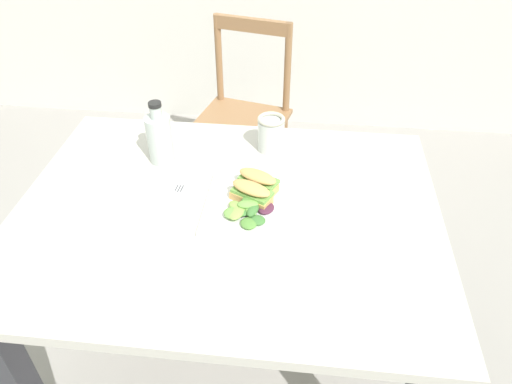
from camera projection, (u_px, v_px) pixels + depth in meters
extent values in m
plane|color=gray|center=(203.00, 370.00, 1.74)|extent=(9.38, 9.38, 0.00)
cube|color=#BCB7AD|center=(227.00, 213.00, 1.31)|extent=(1.15, 0.88, 0.03)
cube|color=#2D2D33|center=(118.00, 213.00, 1.87)|extent=(0.07, 0.07, 0.71)
cube|color=#2D2D33|center=(380.00, 233.00, 1.78)|extent=(0.07, 0.07, 0.71)
cylinder|color=#8E6642|center=(195.00, 175.00, 2.30)|extent=(0.03, 0.03, 0.43)
cylinder|color=#8E6642|center=(262.00, 190.00, 2.21)|extent=(0.03, 0.03, 0.43)
cylinder|color=#8E6642|center=(222.00, 140.00, 2.55)|extent=(0.03, 0.03, 0.43)
cylinder|color=#8E6642|center=(283.00, 151.00, 2.46)|extent=(0.03, 0.03, 0.43)
cube|color=#8E6642|center=(240.00, 124.00, 2.24)|extent=(0.48, 0.48, 0.02)
cylinder|color=#8E6642|center=(219.00, 59.00, 2.28)|extent=(0.03, 0.03, 0.42)
cylinder|color=#8E6642|center=(288.00, 69.00, 2.19)|extent=(0.03, 0.03, 0.42)
cube|color=#8E6642|center=(252.00, 25.00, 2.12)|extent=(0.36, 0.11, 0.06)
cube|color=white|center=(254.00, 205.00, 1.30)|extent=(0.27, 0.27, 0.01)
cube|color=tan|center=(251.00, 198.00, 1.30)|extent=(0.12, 0.09, 0.02)
cube|color=#6B9E47|center=(252.00, 192.00, 1.30)|extent=(0.12, 0.10, 0.01)
ellipsoid|color=tan|center=(251.00, 188.00, 1.28)|extent=(0.12, 0.09, 0.02)
cube|color=tan|center=(258.00, 186.00, 1.34)|extent=(0.12, 0.09, 0.02)
cube|color=#6B9E47|center=(259.00, 180.00, 1.34)|extent=(0.12, 0.10, 0.01)
ellipsoid|color=tan|center=(258.00, 176.00, 1.32)|extent=(0.12, 0.09, 0.02)
ellipsoid|color=#3D7033|center=(257.00, 220.00, 1.24)|extent=(0.05, 0.04, 0.02)
ellipsoid|color=#6B9E47|center=(248.00, 204.00, 1.26)|extent=(0.06, 0.04, 0.02)
ellipsoid|color=#84A84C|center=(237.00, 212.00, 1.25)|extent=(0.05, 0.07, 0.01)
ellipsoid|color=#602D47|center=(257.00, 201.00, 1.29)|extent=(0.05, 0.04, 0.02)
ellipsoid|color=#602D47|center=(239.00, 207.00, 1.27)|extent=(0.06, 0.04, 0.01)
ellipsoid|color=#84A84C|center=(237.00, 207.00, 1.27)|extent=(0.06, 0.06, 0.02)
ellipsoid|color=#6B9E47|center=(232.00, 212.00, 1.25)|extent=(0.05, 0.06, 0.02)
ellipsoid|color=#6B9E47|center=(251.00, 210.00, 1.25)|extent=(0.05, 0.05, 0.01)
ellipsoid|color=#4C2338|center=(266.00, 208.00, 1.27)|extent=(0.06, 0.06, 0.01)
ellipsoid|color=#518438|center=(249.00, 223.00, 1.23)|extent=(0.06, 0.06, 0.01)
ellipsoid|color=#518438|center=(247.00, 203.00, 1.27)|extent=(0.04, 0.05, 0.02)
ellipsoid|color=#84A84C|center=(247.00, 208.00, 1.26)|extent=(0.05, 0.03, 0.01)
ellipsoid|color=#3D7033|center=(240.00, 212.00, 1.25)|extent=(0.05, 0.04, 0.01)
ellipsoid|color=#3D7033|center=(253.00, 210.00, 1.25)|extent=(0.04, 0.06, 0.02)
cube|color=white|center=(171.00, 207.00, 1.30)|extent=(0.13, 0.27, 0.00)
cube|color=silver|center=(168.00, 211.00, 1.28)|extent=(0.02, 0.14, 0.00)
cube|color=silver|center=(179.00, 190.00, 1.35)|extent=(0.03, 0.05, 0.00)
cube|color=#38383D|center=(182.00, 189.00, 1.35)|extent=(0.00, 0.03, 0.00)
cube|color=#38383D|center=(179.00, 188.00, 1.36)|extent=(0.00, 0.03, 0.00)
cube|color=#38383D|center=(176.00, 188.00, 1.36)|extent=(0.00, 0.03, 0.00)
cylinder|color=black|center=(161.00, 146.00, 1.45)|extent=(0.07, 0.07, 0.10)
cylinder|color=#B2BCB7|center=(160.00, 139.00, 1.44)|extent=(0.08, 0.08, 0.15)
cylinder|color=#B2BCB7|center=(156.00, 112.00, 1.38)|extent=(0.03, 0.03, 0.04)
cylinder|color=black|center=(155.00, 104.00, 1.36)|extent=(0.04, 0.04, 0.01)
cylinder|color=#C67528|center=(271.00, 138.00, 1.50)|extent=(0.07, 0.07, 0.08)
cylinder|color=silver|center=(271.00, 135.00, 1.50)|extent=(0.08, 0.08, 0.10)
torus|color=#B7B29E|center=(271.00, 119.00, 1.46)|extent=(0.08, 0.08, 0.01)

